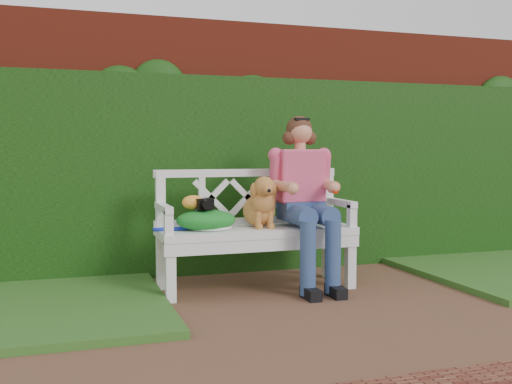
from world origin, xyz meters
name	(u,v)px	position (x,y,z in m)	size (l,w,h in m)	color
ground	(357,318)	(0.00, 0.00, 0.00)	(60.00, 60.00, 0.00)	brown
brick_wall	(262,147)	(0.00, 1.90, 1.10)	(10.00, 0.30, 2.20)	maroon
ivy_hedge	(270,175)	(0.00, 1.68, 0.85)	(10.00, 0.18, 1.70)	#225B12
garden_bench	(256,258)	(-0.36, 0.97, 0.24)	(1.58, 0.60, 0.48)	white
seated_woman	(302,205)	(0.01, 0.95, 0.64)	(0.54, 0.72, 1.28)	#F4465C
dog	(260,201)	(-0.33, 0.97, 0.68)	(0.27, 0.36, 0.40)	#A25527
tennis_racket	(207,228)	(-0.75, 0.95, 0.49)	(0.62, 0.26, 0.03)	white
green_bag	(206,219)	(-0.76, 0.94, 0.56)	(0.45, 0.34, 0.15)	#286623
camera_item	(204,204)	(-0.78, 0.93, 0.67)	(0.13, 0.09, 0.08)	black
baseball_glove	(193,202)	(-0.85, 0.97, 0.68)	(0.17, 0.12, 0.11)	orange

